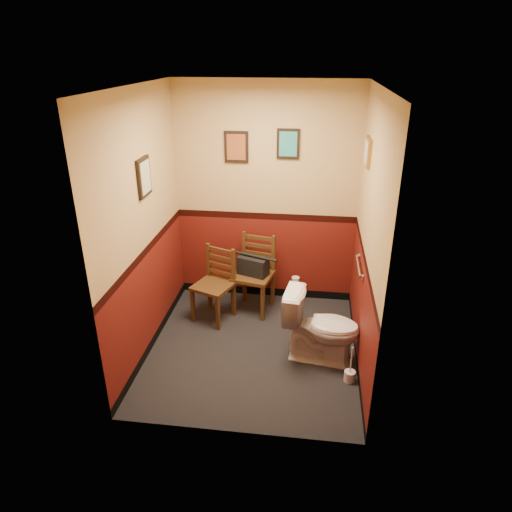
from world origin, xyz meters
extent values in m
cube|color=black|center=(0.00, 0.00, 0.00)|extent=(2.20, 2.40, 0.00)
cube|color=silver|center=(0.00, 0.00, 2.70)|extent=(2.20, 2.40, 0.00)
cube|color=#59140E|center=(0.00, 1.20, 1.35)|extent=(2.20, 0.00, 2.70)
cube|color=#59140E|center=(0.00, -1.20, 1.35)|extent=(2.20, 0.00, 2.70)
cube|color=#59140E|center=(-1.10, 0.00, 1.35)|extent=(0.00, 2.40, 2.70)
cube|color=#59140E|center=(1.10, 0.00, 1.35)|extent=(0.00, 2.40, 2.70)
cylinder|color=silver|center=(1.07, 0.25, 0.95)|extent=(0.03, 0.50, 0.03)
cylinder|color=silver|center=(1.09, 0.00, 0.95)|extent=(0.02, 0.06, 0.06)
cylinder|color=silver|center=(1.09, 0.50, 0.95)|extent=(0.02, 0.06, 0.06)
cube|color=black|center=(-0.35, 1.18, 1.95)|extent=(0.28, 0.03, 0.36)
cube|color=brown|center=(-0.35, 1.17, 1.95)|extent=(0.22, 0.01, 0.30)
cube|color=black|center=(0.25, 1.18, 2.00)|extent=(0.26, 0.03, 0.34)
cube|color=teal|center=(0.25, 1.17, 2.00)|extent=(0.20, 0.01, 0.28)
cube|color=black|center=(-1.08, 0.10, 1.85)|extent=(0.03, 0.30, 0.38)
cube|color=#B5B58E|center=(-1.07, 0.10, 1.85)|extent=(0.01, 0.24, 0.31)
cube|color=olive|center=(1.08, 0.60, 2.05)|extent=(0.03, 0.34, 0.28)
cube|color=#B5B58E|center=(1.07, 0.60, 2.05)|extent=(0.01, 0.28, 0.22)
imported|color=white|center=(0.72, -0.07, 0.38)|extent=(0.83, 0.54, 0.77)
cylinder|color=silver|center=(1.01, -0.40, 0.06)|extent=(0.11, 0.11, 0.11)
cylinder|color=silver|center=(1.01, -0.40, 0.24)|extent=(0.01, 0.01, 0.31)
cube|color=#472E15|center=(-0.55, 0.55, 0.44)|extent=(0.53, 0.53, 0.04)
cube|color=#472E15|center=(-0.78, 0.45, 0.22)|extent=(0.05, 0.05, 0.44)
cube|color=#472E15|center=(-0.65, 0.78, 0.22)|extent=(0.05, 0.05, 0.44)
cube|color=#472E15|center=(-0.45, 0.32, 0.22)|extent=(0.05, 0.05, 0.44)
cube|color=#472E15|center=(-0.32, 0.65, 0.22)|extent=(0.05, 0.05, 0.44)
cube|color=#472E15|center=(-0.65, 0.78, 0.66)|extent=(0.05, 0.05, 0.44)
cube|color=#472E15|center=(-0.32, 0.65, 0.66)|extent=(0.05, 0.05, 0.44)
cube|color=#472E15|center=(-0.48, 0.72, 0.54)|extent=(0.32, 0.15, 0.04)
cube|color=#472E15|center=(-0.48, 0.72, 0.64)|extent=(0.32, 0.15, 0.04)
cube|color=#472E15|center=(-0.48, 0.72, 0.74)|extent=(0.32, 0.15, 0.04)
cube|color=#472E15|center=(-0.48, 0.72, 0.83)|extent=(0.32, 0.15, 0.04)
cube|color=#472E15|center=(-0.11, 0.81, 0.47)|extent=(0.53, 0.53, 0.04)
cube|color=#472E15|center=(-0.33, 0.67, 0.24)|extent=(0.05, 0.05, 0.47)
cube|color=#472E15|center=(-0.25, 1.04, 0.24)|extent=(0.05, 0.05, 0.47)
cube|color=#472E15|center=(0.04, 0.59, 0.24)|extent=(0.05, 0.05, 0.47)
cube|color=#472E15|center=(0.12, 0.96, 0.24)|extent=(0.05, 0.05, 0.47)
cube|color=#472E15|center=(-0.25, 1.04, 0.71)|extent=(0.05, 0.05, 0.47)
cube|color=#472E15|center=(0.12, 0.96, 0.71)|extent=(0.05, 0.05, 0.47)
cube|color=#472E15|center=(-0.06, 1.00, 0.58)|extent=(0.36, 0.11, 0.05)
cube|color=#472E15|center=(-0.06, 1.00, 0.69)|extent=(0.36, 0.11, 0.05)
cube|color=#472E15|center=(-0.06, 1.00, 0.79)|extent=(0.36, 0.11, 0.05)
cube|color=#472E15|center=(-0.06, 1.00, 0.90)|extent=(0.36, 0.11, 0.05)
cube|color=black|center=(-0.11, 0.81, 0.61)|extent=(0.40, 0.29, 0.22)
cylinder|color=black|center=(-0.11, 0.81, 0.74)|extent=(0.30, 0.14, 0.03)
cylinder|color=silver|center=(0.35, 1.07, 0.04)|extent=(0.10, 0.10, 0.09)
cylinder|color=silver|center=(0.45, 1.07, 0.04)|extent=(0.10, 0.10, 0.09)
cylinder|color=silver|center=(0.40, 1.06, 0.13)|extent=(0.10, 0.10, 0.09)
cylinder|color=silver|center=(0.40, 1.04, 0.22)|extent=(0.10, 0.10, 0.09)
cylinder|color=silver|center=(0.40, 1.07, 0.31)|extent=(0.10, 0.10, 0.09)
camera|label=1|loc=(0.56, -4.08, 3.00)|focal=32.00mm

